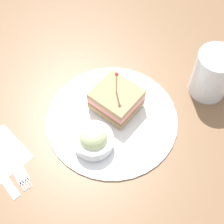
{
  "coord_description": "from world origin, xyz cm",
  "views": [
    {
      "loc": [
        10.14,
        -33.19,
        57.99
      ],
      "look_at": [
        0.0,
        0.0,
        2.81
      ],
      "focal_mm": 53.75,
      "sensor_mm": 36.0,
      "label": 1
    }
  ],
  "objects": [
    {
      "name": "ground_plane",
      "position": [
        0.0,
        0.0,
        -1.0
      ],
      "size": [
        109.35,
        109.35,
        2.0
      ],
      "primitive_type": "cube",
      "color": "brown"
    },
    {
      "name": "knife",
      "position": [
        -16.17,
        -17.05,
        0.17
      ],
      "size": [
        11.89,
        8.31,
        0.35
      ],
      "color": "silver",
      "rests_on": "ground_plane"
    },
    {
      "name": "plate",
      "position": [
        0.0,
        0.0,
        0.4
      ],
      "size": [
        26.33,
        26.33,
        0.81
      ],
      "primitive_type": "cylinder",
      "color": "white",
      "rests_on": "ground_plane"
    },
    {
      "name": "fork",
      "position": [
        -13.98,
        -14.99,
        0.18
      ],
      "size": [
        11.09,
        9.41,
        0.35
      ],
      "color": "silver",
      "rests_on": "ground_plane"
    },
    {
      "name": "sandwich_half_center",
      "position": [
        0.12,
        2.85,
        3.2
      ],
      "size": [
        10.81,
        10.43,
        10.71
      ],
      "color": "tan",
      "rests_on": "plate"
    },
    {
      "name": "drink_glass",
      "position": [
        17.09,
        13.09,
        4.6
      ],
      "size": [
        7.88,
        7.88,
        10.39
      ],
      "color": "beige",
      "rests_on": "ground_plane"
    },
    {
      "name": "coleslaw_bowl",
      "position": [
        -1.55,
        -6.68,
        2.81
      ],
      "size": [
        7.41,
        7.41,
        5.34
      ],
      "color": "white",
      "rests_on": "plate"
    }
  ]
}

